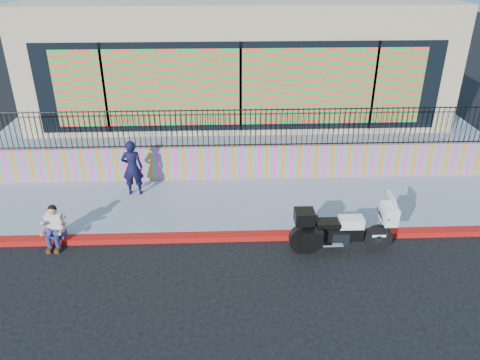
{
  "coord_description": "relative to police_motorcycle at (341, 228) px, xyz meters",
  "views": [
    {
      "loc": [
        -0.57,
        -10.13,
        6.81
      ],
      "look_at": [
        -0.13,
        1.2,
        1.1
      ],
      "focal_mm": 35.0,
      "sensor_mm": 36.0,
      "label": 1
    }
  ],
  "objects": [
    {
      "name": "metal_fence",
      "position": [
        -2.24,
        3.87,
        1.2
      ],
      "size": [
        15.8,
        0.04,
        1.2
      ],
      "primitive_type": null,
      "color": "black",
      "rests_on": "mural_wall"
    },
    {
      "name": "mural_wall",
      "position": [
        -2.24,
        3.87,
        0.05
      ],
      "size": [
        16.0,
        0.2,
        1.1
      ],
      "primitive_type": "cube",
      "color": "#FF439F",
      "rests_on": "sidewalk"
    },
    {
      "name": "elevated_platform",
      "position": [
        -2.24,
        8.97,
        -0.03
      ],
      "size": [
        16.0,
        10.0,
        1.25
      ],
      "primitive_type": "cube",
      "color": "gray",
      "rests_on": "ground"
    },
    {
      "name": "seated_man",
      "position": [
        -7.07,
        0.51,
        -0.2
      ],
      "size": [
        0.54,
        0.71,
        1.06
      ],
      "color": "navy",
      "rests_on": "ground"
    },
    {
      "name": "police_officer",
      "position": [
        -5.48,
        2.95,
        0.34
      ],
      "size": [
        0.63,
        0.42,
        1.69
      ],
      "primitive_type": "imported",
      "rotation": [
        0.0,
        0.0,
        3.17
      ],
      "color": "black",
      "rests_on": "sidewalk"
    },
    {
      "name": "ground",
      "position": [
        -2.24,
        0.62,
        -0.65
      ],
      "size": [
        90.0,
        90.0,
        0.0
      ],
      "primitive_type": "plane",
      "color": "black",
      "rests_on": "ground"
    },
    {
      "name": "red_curb",
      "position": [
        -2.24,
        0.62,
        -0.58
      ],
      "size": [
        16.0,
        0.3,
        0.15
      ],
      "primitive_type": "cube",
      "color": "#A90C0D",
      "rests_on": "ground"
    },
    {
      "name": "police_motorcycle",
      "position": [
        0.0,
        0.0,
        0.0
      ],
      "size": [
        2.51,
        0.83,
        1.56
      ],
      "color": "black",
      "rests_on": "ground"
    },
    {
      "name": "sidewalk",
      "position": [
        -2.24,
        2.27,
        -0.58
      ],
      "size": [
        16.0,
        3.0,
        0.15
      ],
      "primitive_type": "cube",
      "color": "gray",
      "rests_on": "ground"
    },
    {
      "name": "storefront_building",
      "position": [
        -2.24,
        8.76,
        2.59
      ],
      "size": [
        14.0,
        8.06,
        4.0
      ],
      "color": "#C9B186",
      "rests_on": "elevated_platform"
    }
  ]
}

